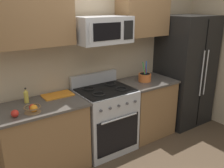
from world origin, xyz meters
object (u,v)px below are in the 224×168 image
at_px(range_oven, 105,119).
at_px(microwave, 103,30).
at_px(fruit_basket, 33,109).
at_px(bottle_oil, 26,96).
at_px(refrigerator, 185,71).
at_px(cutting_board, 58,95).
at_px(utensil_crock, 145,77).
at_px(apple_loose, 15,113).

bearing_deg(range_oven, microwave, 90.06).
bearing_deg(fruit_basket, bottle_oil, 85.21).
distance_m(range_oven, microwave, 1.26).
bearing_deg(range_oven, refrigerator, -0.60).
relative_size(fruit_basket, cutting_board, 0.49).
height_order(utensil_crock, cutting_board, utensil_crock).
distance_m(apple_loose, bottle_oil, 0.41).
bearing_deg(refrigerator, bottle_oil, 176.11).
height_order(range_oven, utensil_crock, utensil_crock).
xyz_separation_m(range_oven, utensil_crock, (0.73, -0.00, 0.50)).
bearing_deg(bottle_oil, utensil_crock, -5.38).
xyz_separation_m(microwave, bottle_oil, (-1.03, 0.14, -0.74)).
distance_m(range_oven, bottle_oil, 1.16).
xyz_separation_m(utensil_crock, bottle_oil, (-1.76, 0.17, 0.02)).
distance_m(refrigerator, microwave, 1.83).
height_order(range_oven, bottle_oil, bottle_oil).
bearing_deg(refrigerator, cutting_board, 175.25).
bearing_deg(utensil_crock, range_oven, 179.93).
distance_m(apple_loose, cutting_board, 0.71).
relative_size(apple_loose, cutting_board, 0.21).
distance_m(refrigerator, utensil_crock, 0.92).
relative_size(refrigerator, cutting_board, 4.87).
height_order(apple_loose, bottle_oil, bottle_oil).
bearing_deg(utensil_crock, microwave, 177.75).
distance_m(range_oven, apple_loose, 1.35).
relative_size(microwave, utensil_crock, 2.20).
relative_size(refrigerator, fruit_basket, 9.94).
bearing_deg(microwave, range_oven, -89.94).
relative_size(range_oven, fruit_basket, 5.78).
relative_size(microwave, apple_loose, 8.76).
bearing_deg(bottle_oil, microwave, -7.60).
bearing_deg(utensil_crock, fruit_basket, -174.91).
relative_size(fruit_basket, bottle_oil, 1.01).
bearing_deg(refrigerator, fruit_basket, -176.98).
xyz_separation_m(refrigerator, fruit_basket, (-2.70, -0.14, 0.01)).
distance_m(microwave, apple_loose, 1.48).
bearing_deg(microwave, utensil_crock, -2.25).
xyz_separation_m(apple_loose, bottle_oil, (0.22, 0.34, 0.04)).
distance_m(range_oven, utensil_crock, 0.89).
bearing_deg(range_oven, fruit_basket, -171.36).
bearing_deg(range_oven, apple_loose, -172.12).
relative_size(range_oven, refrigerator, 0.58).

